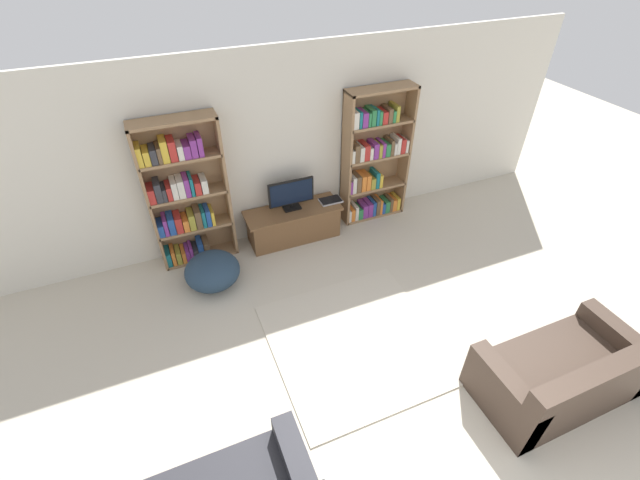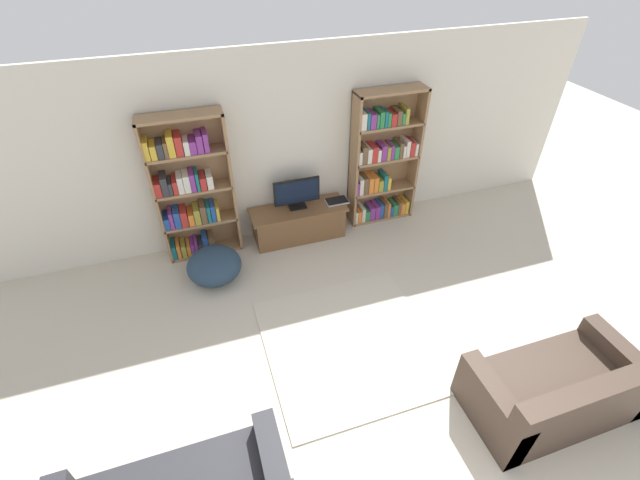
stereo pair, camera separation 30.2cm
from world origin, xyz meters
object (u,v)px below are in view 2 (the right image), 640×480
at_px(bookshelf_left, 191,191).
at_px(couch_right_sofa, 557,391).
at_px(television, 297,193).
at_px(beanbag_ottoman, 214,265).
at_px(laptop, 337,201).
at_px(bookshelf_right, 382,162).
at_px(tv_stand, 299,222).

bearing_deg(bookshelf_left, couch_right_sofa, -50.21).
relative_size(television, beanbag_ottoman, 0.94).
height_order(laptop, couch_right_sofa, couch_right_sofa).
distance_m(couch_right_sofa, beanbag_ottoman, 4.01).
relative_size(bookshelf_left, laptop, 6.29).
distance_m(television, laptop, 0.62).
bearing_deg(bookshelf_right, beanbag_ottoman, -165.99).
bearing_deg(beanbag_ottoman, bookshelf_right, 14.01).
height_order(bookshelf_left, tv_stand, bookshelf_left).
bearing_deg(tv_stand, bookshelf_right, 5.48).
bearing_deg(television, laptop, -4.13).
bearing_deg(tv_stand, couch_right_sofa, -65.45).
relative_size(bookshelf_left, tv_stand, 1.46).
relative_size(tv_stand, couch_right_sofa, 0.85).
relative_size(bookshelf_right, beanbag_ottoman, 2.87).
distance_m(bookshelf_left, laptop, 2.01).
xyz_separation_m(laptop, couch_right_sofa, (0.97, -3.37, -0.23)).
height_order(bookshelf_right, couch_right_sofa, bookshelf_right).
relative_size(bookshelf_left, television, 3.07).
distance_m(tv_stand, beanbag_ottoman, 1.37).
distance_m(tv_stand, laptop, 0.63).
height_order(tv_stand, laptop, laptop).
distance_m(bookshelf_left, tv_stand, 1.56).
xyz_separation_m(bookshelf_right, tv_stand, (-1.30, -0.12, -0.69)).
bearing_deg(bookshelf_right, couch_right_sofa, -85.97).
height_order(bookshelf_right, tv_stand, bookshelf_right).
bearing_deg(bookshelf_left, tv_stand, -5.25).
xyz_separation_m(bookshelf_left, couch_right_sofa, (2.92, -3.50, -0.70)).
bearing_deg(bookshelf_right, tv_stand, -174.52).
bearing_deg(television, bookshelf_right, 3.79).
distance_m(bookshelf_right, laptop, 0.85).
height_order(bookshelf_left, couch_right_sofa, bookshelf_left).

